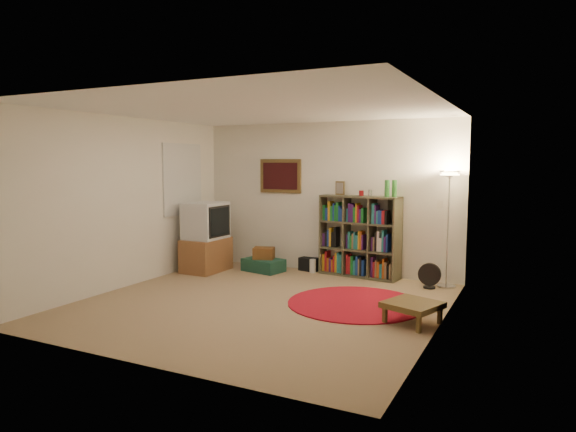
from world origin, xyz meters
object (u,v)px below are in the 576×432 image
Objects in this scene: bookshelf at (359,237)px; side_table at (413,306)px; tv_stand at (206,238)px; floor_lamp at (449,191)px; suitcase at (263,265)px; floor_fan at (430,276)px.

bookshelf is 2.21× the size of side_table.
bookshelf is 2.55m from tv_stand.
bookshelf is 1.34× the size of tv_stand.
floor_lamp reaches higher than suitcase.
floor_fan is 1.77m from side_table.
side_table is (0.15, -1.76, 0.02)m from floor_fan.
side_table is at bearing -18.40° from tv_stand.
suitcase is (-2.96, -0.23, -1.32)m from floor_lamp.
side_table is at bearing -50.39° from bookshelf.
floor_fan is 3.67m from tv_stand.
floor_lamp reaches higher than side_table.
bookshelf reaches higher than suitcase.
floor_lamp is at bearing 16.32° from suitcase.
side_table is (1.35, -2.10, -0.42)m from bookshelf.
bookshelf is at bearing 25.24° from suitcase.
suitcase is 3.38m from side_table.
suitcase is at bearing 25.96° from tv_stand.
floor_lamp is at bearing 88.32° from side_table.
suitcase is (0.88, 0.41, -0.46)m from tv_stand.
floor_fan is at bearing -136.09° from floor_lamp.
floor_fan reaches higher than suitcase.
tv_stand reaches higher than floor_fan.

